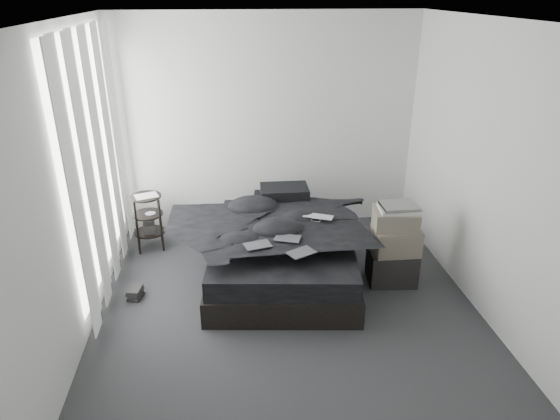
{
  "coord_description": "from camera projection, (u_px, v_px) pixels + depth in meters",
  "views": [
    {
      "loc": [
        -0.52,
        -3.8,
        2.82
      ],
      "look_at": [
        0.0,
        0.8,
        0.75
      ],
      "focal_mm": 32.0,
      "sensor_mm": 36.0,
      "label": 1
    }
  ],
  "objects": [
    {
      "name": "floor",
      "position": [
        290.0,
        318.0,
        4.65
      ],
      "size": [
        3.6,
        4.2,
        0.01
      ],
      "primitive_type": "cube",
      "color": "#323235",
      "rests_on": "ground"
    },
    {
      "name": "ceiling",
      "position": [
        292.0,
        21.0,
        3.59
      ],
      "size": [
        3.6,
        4.2,
        0.01
      ],
      "primitive_type": "cube",
      "color": "white",
      "rests_on": "ground"
    },
    {
      "name": "wall_back",
      "position": [
        268.0,
        125.0,
        6.03
      ],
      "size": [
        3.6,
        0.01,
        2.6
      ],
      "primitive_type": "cube",
      "color": "silver",
      "rests_on": "ground"
    },
    {
      "name": "wall_front",
      "position": [
        353.0,
        361.0,
        2.22
      ],
      "size": [
        3.6,
        0.01,
        2.6
      ],
      "primitive_type": "cube",
      "color": "silver",
      "rests_on": "ground"
    },
    {
      "name": "wall_left",
      "position": [
        65.0,
        198.0,
        3.94
      ],
      "size": [
        0.01,
        4.2,
        2.6
      ],
      "primitive_type": "cube",
      "color": "silver",
      "rests_on": "ground"
    },
    {
      "name": "wall_right",
      "position": [
        497.0,
        180.0,
        4.31
      ],
      "size": [
        0.01,
        4.2,
        2.6
      ],
      "primitive_type": "cube",
      "color": "silver",
      "rests_on": "ground"
    },
    {
      "name": "window_left",
      "position": [
        93.0,
        157.0,
        4.73
      ],
      "size": [
        0.02,
        2.0,
        2.3
      ],
      "primitive_type": "cube",
      "color": "white",
      "rests_on": "wall_left"
    },
    {
      "name": "curtain_left",
      "position": [
        99.0,
        164.0,
        4.77
      ],
      "size": [
        0.06,
        2.12,
        2.48
      ],
      "primitive_type": "cube",
      "color": "white",
      "rests_on": "wall_left"
    },
    {
      "name": "bed",
      "position": [
        283.0,
        263.0,
        5.31
      ],
      "size": [
        1.68,
        2.09,
        0.26
      ],
      "primitive_type": "cube",
      "rotation": [
        0.0,
        0.0,
        -0.12
      ],
      "color": "black",
      "rests_on": "floor"
    },
    {
      "name": "mattress",
      "position": [
        283.0,
        244.0,
        5.22
      ],
      "size": [
        1.62,
        2.03,
        0.21
      ],
      "primitive_type": "cube",
      "rotation": [
        0.0,
        0.0,
        -0.12
      ],
      "color": "black",
      "rests_on": "bed"
    },
    {
      "name": "duvet",
      "position": [
        283.0,
        227.0,
        5.09
      ],
      "size": [
        1.61,
        1.81,
        0.22
      ],
      "primitive_type": "imported",
      "rotation": [
        0.0,
        0.0,
        -0.12
      ],
      "color": "black",
      "rests_on": "mattress"
    },
    {
      "name": "pillow_lower",
      "position": [
        279.0,
        201.0,
        5.83
      ],
      "size": [
        0.62,
        0.46,
        0.13
      ],
      "primitive_type": "cube",
      "rotation": [
        0.0,
        0.0,
        -0.12
      ],
      "color": "black",
      "rests_on": "mattress"
    },
    {
      "name": "pillow_upper",
      "position": [
        284.0,
        192.0,
        5.76
      ],
      "size": [
        0.55,
        0.38,
        0.12
      ],
      "primitive_type": "cube",
      "rotation": [
        0.0,
        0.0,
        -0.01
      ],
      "color": "black",
      "rests_on": "pillow_lower"
    },
    {
      "name": "laptop",
      "position": [
        317.0,
        213.0,
        5.12
      ],
      "size": [
        0.36,
        0.31,
        0.02
      ],
      "primitive_type": "imported",
      "rotation": [
        0.0,
        0.0,
        -0.43
      ],
      "color": "silver",
      "rests_on": "duvet"
    },
    {
      "name": "comic_a",
      "position": [
        257.0,
        238.0,
        4.61
      ],
      "size": [
        0.28,
        0.22,
        0.01
      ],
      "primitive_type": "cube",
      "rotation": [
        0.0,
        0.0,
        0.27
      ],
      "color": "black",
      "rests_on": "duvet"
    },
    {
      "name": "comic_b",
      "position": [
        288.0,
        231.0,
        4.74
      ],
      "size": [
        0.28,
        0.23,
        0.01
      ],
      "primitive_type": "cube",
      "rotation": [
        0.0,
        0.0,
        -0.33
      ],
      "color": "black",
      "rests_on": "duvet"
    },
    {
      "name": "comic_c",
      "position": [
        301.0,
        245.0,
        4.48
      ],
      "size": [
        0.29,
        0.26,
        0.01
      ],
      "primitive_type": "cube",
      "rotation": [
        0.0,
        0.0,
        0.49
      ],
      "color": "black",
      "rests_on": "duvet"
    },
    {
      "name": "side_stand",
      "position": [
        149.0,
        222.0,
        5.79
      ],
      "size": [
        0.41,
        0.41,
        0.65
      ],
      "primitive_type": "cylinder",
      "rotation": [
        0.0,
        0.0,
        0.18
      ],
      "color": "black",
      "rests_on": "floor"
    },
    {
      "name": "papers",
      "position": [
        146.0,
        196.0,
        5.65
      ],
      "size": [
        0.3,
        0.26,
        0.01
      ],
      "primitive_type": "cube",
      "rotation": [
        0.0,
        0.0,
        0.35
      ],
      "color": "white",
      "rests_on": "side_stand"
    },
    {
      "name": "floor_books",
      "position": [
        135.0,
        292.0,
        4.93
      ],
      "size": [
        0.15,
        0.19,
        0.12
      ],
      "primitive_type": "cube",
      "rotation": [
        0.0,
        0.0,
        -0.16
      ],
      "color": "black",
      "rests_on": "floor"
    },
    {
      "name": "box_lower",
      "position": [
        392.0,
        266.0,
        5.18
      ],
      "size": [
        0.51,
        0.41,
        0.35
      ],
      "primitive_type": "cube",
      "rotation": [
        0.0,
        0.0,
        -0.09
      ],
      "color": "black",
      "rests_on": "floor"
    },
    {
      "name": "box_mid",
      "position": [
        396.0,
        240.0,
        5.04
      ],
      "size": [
        0.45,
        0.36,
        0.27
      ],
      "primitive_type": "cube",
      "rotation": [
        0.0,
        0.0,
        -0.02
      ],
      "color": "#6C6555",
      "rests_on": "box_lower"
    },
    {
      "name": "box_upper",
      "position": [
        396.0,
        219.0,
        4.96
      ],
      "size": [
        0.47,
        0.4,
        0.19
      ],
      "primitive_type": "cube",
      "rotation": [
        0.0,
        0.0,
        -0.14
      ],
      "color": "#6C6555",
      "rests_on": "box_mid"
    },
    {
      "name": "art_book_white",
      "position": [
        398.0,
        209.0,
        4.91
      ],
      "size": [
        0.39,
        0.32,
        0.04
      ],
      "primitive_type": "cube",
      "rotation": [
        0.0,
        0.0,
        -0.09
      ],
      "color": "silver",
      "rests_on": "box_upper"
    },
    {
      "name": "art_book_snake",
      "position": [
        399.0,
        206.0,
        4.89
      ],
      "size": [
        0.36,
        0.29,
        0.03
      ],
      "primitive_type": "cube",
      "rotation": [
        0.0,
        0.0,
        0.01
      ],
      "color": "silver",
      "rests_on": "art_book_white"
    }
  ]
}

